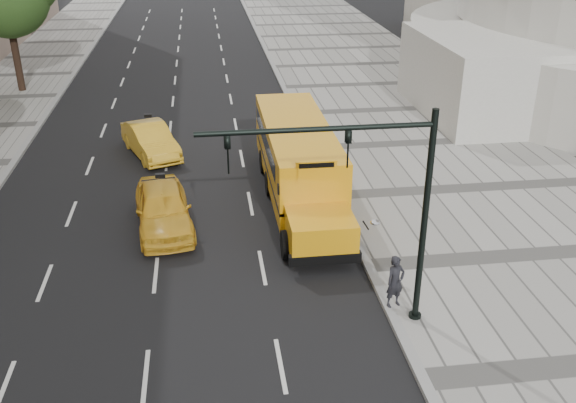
{
  "coord_description": "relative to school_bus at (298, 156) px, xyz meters",
  "views": [
    {
      "loc": [
        0.91,
        -23.31,
        11.12
      ],
      "look_at": [
        3.5,
        -4.0,
        1.9
      ],
      "focal_mm": 40.0,
      "sensor_mm": 36.0,
      "label": 1
    }
  ],
  "objects": [
    {
      "name": "sidewalk_museum",
      "position": [
        7.5,
        -0.45,
        -1.69
      ],
      "size": [
        12.0,
        140.0,
        0.15
      ],
      "primitive_type": "cube",
      "color": "#98968F",
      "rests_on": "ground"
    },
    {
      "name": "taxi_near",
      "position": [
        -5.33,
        -2.17,
        -0.94
      ],
      "size": [
        2.53,
        5.05,
        1.65
      ],
      "primitive_type": "imported",
      "rotation": [
        0.0,
        0.0,
        0.12
      ],
      "color": "gold",
      "rests_on": "ground"
    },
    {
      "name": "taxi_far",
      "position": [
        -6.24,
        5.52,
        -1.0
      ],
      "size": [
        3.17,
        4.92,
        1.53
      ],
      "primitive_type": "imported",
      "rotation": [
        0.0,
        0.0,
        0.36
      ],
      "color": "gold",
      "rests_on": "ground"
    },
    {
      "name": "pedestrian",
      "position": [
        1.65,
        -8.37,
        -0.79
      ],
      "size": [
        0.7,
        0.57,
        1.65
      ],
      "primitive_type": "imported",
      "rotation": [
        0.0,
        0.0,
        0.33
      ],
      "color": "black",
      "rests_on": "sidewalk_museum"
    },
    {
      "name": "curb_museum",
      "position": [
        1.5,
        -0.45,
        -1.69
      ],
      "size": [
        0.3,
        140.0,
        0.15
      ],
      "primitive_type": "cube",
      "color": "gray",
      "rests_on": "ground"
    },
    {
      "name": "school_bus",
      "position": [
        0.0,
        0.0,
        0.0
      ],
      "size": [
        2.96,
        11.56,
        3.19
      ],
      "color": "orange",
      "rests_on": "ground"
    },
    {
      "name": "ground",
      "position": [
        -4.5,
        -0.45,
        -1.76
      ],
      "size": [
        140.0,
        140.0,
        0.0
      ],
      "primitive_type": "plane",
      "color": "black",
      "rests_on": "ground"
    },
    {
      "name": "traffic_signal",
      "position": [
        0.69,
        -9.01,
        2.33
      ],
      "size": [
        6.18,
        0.36,
        6.4
      ],
      "color": "black",
      "rests_on": "ground"
    }
  ]
}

